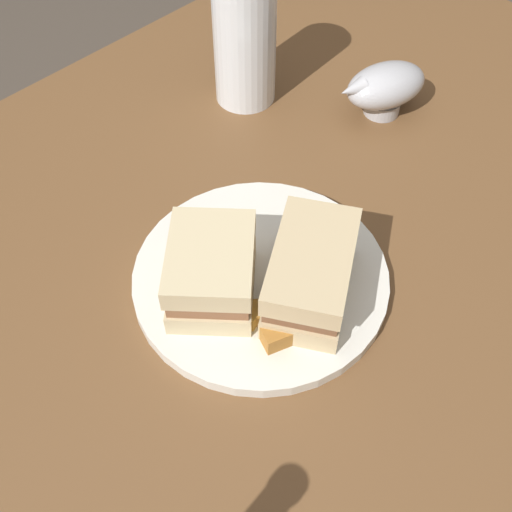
{
  "coord_description": "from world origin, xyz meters",
  "views": [
    {
      "loc": [
        0.27,
        0.27,
        1.22
      ],
      "look_at": [
        0.0,
        0.01,
        0.75
      ],
      "focal_mm": 44.46,
      "sensor_mm": 36.0,
      "label": 1
    }
  ],
  "objects_px": {
    "plate": "(261,278)",
    "sandwich_half_right": "(311,273)",
    "sandwich_half_left": "(209,269)",
    "pint_glass": "(245,45)",
    "gravy_boat": "(384,86)"
  },
  "relations": [
    {
      "from": "sandwich_half_right",
      "to": "pint_glass",
      "type": "relative_size",
      "value": 0.84
    },
    {
      "from": "plate",
      "to": "sandwich_half_right",
      "type": "relative_size",
      "value": 1.76
    },
    {
      "from": "sandwich_half_left",
      "to": "sandwich_half_right",
      "type": "height_order",
      "value": "same"
    },
    {
      "from": "sandwich_half_right",
      "to": "pint_glass",
      "type": "bearing_deg",
      "value": -124.4
    },
    {
      "from": "plate",
      "to": "gravy_boat",
      "type": "distance_m",
      "value": 0.3
    },
    {
      "from": "sandwich_half_right",
      "to": "gravy_boat",
      "type": "relative_size",
      "value": 1.15
    },
    {
      "from": "plate",
      "to": "sandwich_half_left",
      "type": "xyz_separation_m",
      "value": [
        0.05,
        -0.02,
        0.04
      ]
    },
    {
      "from": "sandwich_half_left",
      "to": "sandwich_half_right",
      "type": "bearing_deg",
      "value": 131.82
    },
    {
      "from": "sandwich_half_left",
      "to": "sandwich_half_right",
      "type": "relative_size",
      "value": 0.89
    },
    {
      "from": "sandwich_half_right",
      "to": "pint_glass",
      "type": "xyz_separation_m",
      "value": [
        -0.18,
        -0.27,
        0.03
      ]
    },
    {
      "from": "sandwich_half_right",
      "to": "gravy_boat",
      "type": "bearing_deg",
      "value": -155.89
    },
    {
      "from": "sandwich_half_right",
      "to": "gravy_boat",
      "type": "distance_m",
      "value": 0.3
    },
    {
      "from": "sandwich_half_right",
      "to": "gravy_boat",
      "type": "xyz_separation_m",
      "value": [
        -0.27,
        -0.12,
        -0.01
      ]
    },
    {
      "from": "plate",
      "to": "pint_glass",
      "type": "height_order",
      "value": "pint_glass"
    },
    {
      "from": "gravy_boat",
      "to": "pint_glass",
      "type": "bearing_deg",
      "value": -56.81
    }
  ]
}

